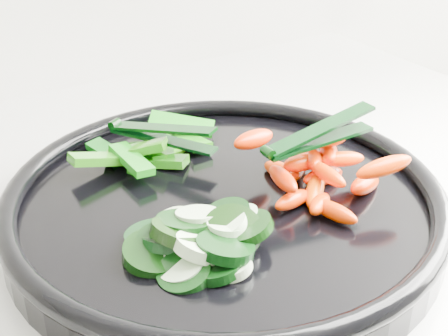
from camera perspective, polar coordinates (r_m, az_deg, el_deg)
veggie_tray at (r=0.53m, az=-0.00°, el=-3.25°), size 0.48×0.48×0.04m
cucumber_pile at (r=0.47m, az=-3.01°, el=-6.53°), size 0.12×0.11×0.04m
carrot_pile at (r=0.54m, az=8.38°, el=-0.16°), size 0.12×0.14×0.05m
pepper_pile at (r=0.60m, az=-6.64°, el=1.72°), size 0.16×0.10×0.04m
tong_carrot at (r=0.53m, az=8.50°, el=2.93°), size 0.11×0.02×0.02m
tong_pepper at (r=0.59m, az=-5.95°, el=3.18°), size 0.07×0.11×0.02m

